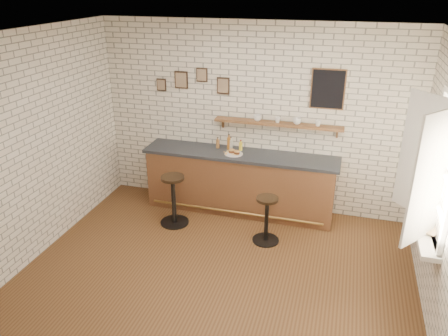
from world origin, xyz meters
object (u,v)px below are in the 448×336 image
(bitters_bottle_brown, at_px, (218,144))
(bitters_bottle_amber, at_px, (229,143))
(shelf_cup_a, at_px, (258,118))
(bar_stool_left, at_px, (174,198))
(bar_stool_right, at_px, (267,218))
(book_lower, at_px, (423,228))
(bar_counter, at_px, (240,182))
(sandwich_plate, at_px, (234,154))
(bitters_bottle_white, at_px, (231,144))
(shelf_cup_d, at_px, (318,123))
(shelf_cup_b, at_px, (278,120))
(ciabatta_sandwich, at_px, (234,152))
(book_upper, at_px, (424,227))
(shelf_cup_c, at_px, (297,121))
(condiment_bottle_yellow, at_px, (241,146))

(bitters_bottle_brown, height_order, bitters_bottle_amber, bitters_bottle_amber)
(shelf_cup_a, bearing_deg, bar_stool_left, -135.84)
(bar_stool_right, height_order, book_lower, book_lower)
(bar_counter, xyz_separation_m, sandwich_plate, (-0.09, -0.07, 0.51))
(bitters_bottle_white, bearing_deg, bitters_bottle_brown, 180.00)
(bitters_bottle_amber, height_order, bar_stool_right, bitters_bottle_amber)
(bitters_bottle_brown, distance_m, bitters_bottle_white, 0.22)
(bar_counter, height_order, shelf_cup_d, shelf_cup_d)
(shelf_cup_a, xyz_separation_m, shelf_cup_b, (0.31, 0.00, -0.00))
(ciabatta_sandwich, bearing_deg, bitters_bottle_amber, 125.84)
(sandwich_plate, bearing_deg, book_upper, -29.00)
(bar_stool_left, xyz_separation_m, bar_stool_right, (1.48, -0.10, -0.05))
(sandwich_plate, bearing_deg, bitters_bottle_amber, 124.08)
(bar_stool_left, distance_m, shelf_cup_c, 2.23)
(bitters_bottle_white, xyz_separation_m, book_lower, (2.71, -1.63, -0.15))
(bitters_bottle_amber, xyz_separation_m, book_lower, (2.74, -1.63, -0.17))
(bitters_bottle_white, distance_m, shelf_cup_a, 0.61)
(ciabatta_sandwich, relative_size, book_lower, 0.94)
(bitters_bottle_brown, bearing_deg, shelf_cup_b, 4.63)
(bitters_bottle_brown, height_order, bitters_bottle_white, bitters_bottle_white)
(bar_counter, bearing_deg, book_upper, -31.02)
(bitters_bottle_brown, bearing_deg, ciabatta_sandwich, -30.68)
(shelf_cup_d, relative_size, book_upper, 0.44)
(bitters_bottle_amber, bearing_deg, book_lower, -30.74)
(bar_counter, xyz_separation_m, condiment_bottle_yellow, (-0.03, 0.12, 0.58))
(shelf_cup_a, relative_size, shelf_cup_b, 1.32)
(bitters_bottle_amber, distance_m, shelf_cup_d, 1.44)
(condiment_bottle_yellow, xyz_separation_m, shelf_cup_c, (0.86, 0.08, 0.47))
(bar_counter, xyz_separation_m, bar_stool_right, (0.60, -0.81, -0.13))
(shelf_cup_b, bearing_deg, book_upper, -85.48)
(sandwich_plate, distance_m, bitters_bottle_brown, 0.38)
(bar_counter, relative_size, book_lower, 13.59)
(ciabatta_sandwich, relative_size, condiment_bottle_yellow, 1.24)
(bitters_bottle_white, distance_m, condiment_bottle_yellow, 0.16)
(bitters_bottle_brown, bearing_deg, bitters_bottle_white, 0.00)
(ciabatta_sandwich, bearing_deg, shelf_cup_b, 23.79)
(shelf_cup_d, bearing_deg, bar_stool_left, 173.85)
(shelf_cup_a, bearing_deg, ciabatta_sandwich, -133.36)
(sandwich_plate, distance_m, bitters_bottle_white, 0.23)
(shelf_cup_c, xyz_separation_m, shelf_cup_d, (0.31, 0.00, -0.01))
(sandwich_plate, distance_m, book_upper, 2.98)
(ciabatta_sandwich, xyz_separation_m, shelf_cup_b, (0.61, 0.27, 0.49))
(bar_stool_right, distance_m, book_upper, 2.12)
(bitters_bottle_amber, xyz_separation_m, bar_stool_left, (-0.65, -0.83, -0.68))
(bitters_bottle_white, bearing_deg, book_upper, -31.20)
(bitters_bottle_amber, bearing_deg, bar_stool_right, -48.55)
(bar_stool_left, distance_m, shelf_cup_b, 2.01)
(shelf_cup_b, relative_size, shelf_cup_d, 0.95)
(bitters_bottle_brown, distance_m, bar_stool_left, 1.15)
(condiment_bottle_yellow, relative_size, bar_stool_right, 0.25)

